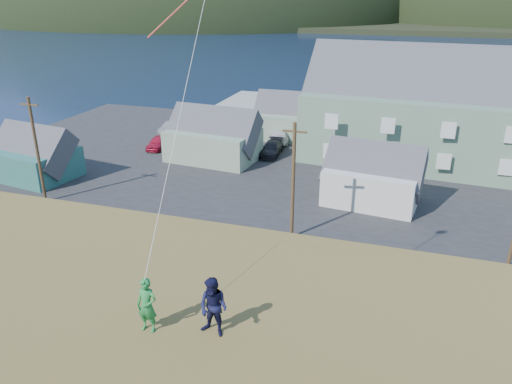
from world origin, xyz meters
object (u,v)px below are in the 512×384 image
shed_palegreen_far (297,118)px  shed_palegreen_near (213,137)px  wharf (312,108)px  kite_flyer_navy (213,307)px  shed_white (373,176)px  shed_teal (32,155)px  kite_flyer_green (147,305)px

shed_palegreen_far → shed_palegreen_near: bearing=-121.5°
wharf → kite_flyer_navy: bearing=-81.0°
shed_white → shed_palegreen_far: bearing=128.4°
shed_teal → shed_palegreen_far: size_ratio=0.86×
shed_teal → shed_palegreen_near: size_ratio=0.87×
shed_teal → shed_palegreen_far: (19.65, 19.92, 0.24)m
shed_teal → shed_palegreen_near: bearing=44.4°
shed_palegreen_far → kite_flyer_green: size_ratio=5.93×
shed_palegreen_far → kite_flyer_green: kite_flyer_green is taller
shed_palegreen_near → shed_palegreen_far: 11.92m
shed_teal → kite_flyer_green: (25.84, -24.50, 5.77)m
wharf → shed_palegreen_near: (-4.91, -24.39, 2.01)m
shed_palegreen_near → shed_white: 17.36m
shed_palegreen_near → shed_palegreen_far: bearing=64.6°
shed_teal → shed_white: 29.92m
shed_palegreen_far → kite_flyer_green: (6.19, -44.42, 5.53)m
shed_white → wharf: bearing=117.2°
kite_flyer_navy → shed_palegreen_far: bearing=109.4°
shed_white → shed_palegreen_far: 19.29m
shed_teal → shed_white: bearing=15.4°
wharf → shed_palegreen_near: bearing=-101.4°
shed_white → kite_flyer_green: size_ratio=5.00×
wharf → kite_flyer_green: bearing=-82.8°
wharf → shed_palegreen_far: size_ratio=2.69×
shed_white → kite_flyer_green: kite_flyer_green is taller
shed_white → kite_flyer_navy: (-2.07, -27.57, 5.74)m
shed_teal → shed_palegreen_near: 16.64m
wharf → shed_palegreen_far: shed_palegreen_far is taller
shed_palegreen_near → shed_white: shed_palegreen_near is taller
shed_teal → wharf: bearing=70.3°
shed_palegreen_near → kite_flyer_navy: 37.07m
shed_white → shed_palegreen_near: bearing=165.9°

